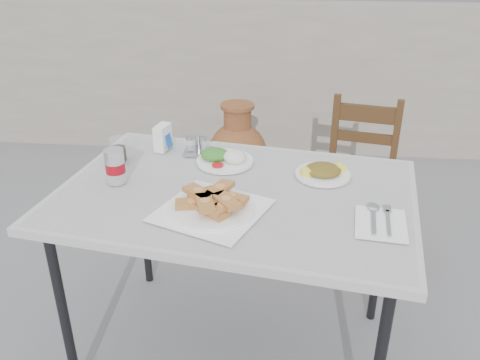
# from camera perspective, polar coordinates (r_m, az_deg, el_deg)

# --- Properties ---
(cafe_table) EXTENTS (1.48, 1.12, 0.82)m
(cafe_table) POSITION_cam_1_polar(r_m,az_deg,el_deg) (1.97, -0.53, -2.55)
(cafe_table) COLOR black
(cafe_table) RESTS_ON ground
(pide_plate) EXTENTS (0.45, 0.45, 0.07)m
(pide_plate) POSITION_cam_1_polar(r_m,az_deg,el_deg) (1.79, -3.21, -2.55)
(pide_plate) COLOR white
(pide_plate) RESTS_ON cafe_table
(salad_rice_plate) EXTENTS (0.24, 0.24, 0.06)m
(salad_rice_plate) POSITION_cam_1_polar(r_m,az_deg,el_deg) (2.16, -1.78, 2.51)
(salad_rice_plate) COLOR white
(salad_rice_plate) RESTS_ON cafe_table
(salad_chopped_plate) EXTENTS (0.22, 0.22, 0.05)m
(salad_chopped_plate) POSITION_cam_1_polar(r_m,az_deg,el_deg) (2.07, 9.30, 0.94)
(salad_chopped_plate) COLOR white
(salad_chopped_plate) RESTS_ON cafe_table
(soda_can) EXTENTS (0.08, 0.08, 0.14)m
(soda_can) POSITION_cam_1_polar(r_m,az_deg,el_deg) (2.03, -13.84, 1.53)
(soda_can) COLOR silver
(soda_can) RESTS_ON cafe_table
(cola_glass) EXTENTS (0.07, 0.07, 0.10)m
(cola_glass) POSITION_cam_1_polar(r_m,az_deg,el_deg) (2.23, -13.51, 3.24)
(cola_glass) COLOR white
(cola_glass) RESTS_ON cafe_table
(napkin_holder) EXTENTS (0.08, 0.10, 0.12)m
(napkin_holder) POSITION_cam_1_polar(r_m,az_deg,el_deg) (2.30, -8.66, 4.75)
(napkin_holder) COLOR white
(napkin_holder) RESTS_ON cafe_table
(condiment_caddy) EXTENTS (0.12, 0.10, 0.09)m
(condiment_caddy) POSITION_cam_1_polar(r_m,az_deg,el_deg) (2.25, -4.75, 3.69)
(condiment_caddy) COLOR #ADADB4
(condiment_caddy) RESTS_ON cafe_table
(cutlery_napkin) EXTENTS (0.20, 0.25, 0.02)m
(cutlery_napkin) POSITION_cam_1_polar(r_m,az_deg,el_deg) (1.80, 15.43, -4.39)
(cutlery_napkin) COLOR white
(cutlery_napkin) RESTS_ON cafe_table
(chair) EXTENTS (0.47, 0.47, 0.89)m
(chair) POSITION_cam_1_polar(r_m,az_deg,el_deg) (2.91, 13.16, 0.18)
(chair) COLOR #35220E
(chair) RESTS_ON ground
(terracotta_urn) EXTENTS (0.42, 0.42, 0.72)m
(terracotta_urn) POSITION_cam_1_polar(r_m,az_deg,el_deg) (3.36, -0.28, 2.22)
(terracotta_urn) COLOR brown
(terracotta_urn) RESTS_ON ground
(back_wall) EXTENTS (6.00, 0.25, 1.20)m
(back_wall) POSITION_cam_1_polar(r_m,az_deg,el_deg) (4.25, 4.36, 11.24)
(back_wall) COLOR gray
(back_wall) RESTS_ON ground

